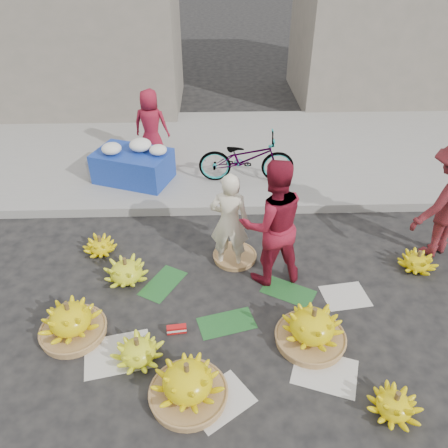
{
  "coord_description": "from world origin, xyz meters",
  "views": [
    {
      "loc": [
        -0.24,
        -3.71,
        3.87
      ],
      "look_at": [
        -0.1,
        0.82,
        0.7
      ],
      "focal_mm": 35.0,
      "sensor_mm": 36.0,
      "label": 1
    }
  ],
  "objects_px": {
    "banana_bunch_4": "(312,327)",
    "banana_bunch_0": "(71,321)",
    "flower_table": "(133,164)",
    "vendor_cream": "(229,222)",
    "bicycle": "(246,158)"
  },
  "relations": [
    {
      "from": "banana_bunch_4",
      "to": "banana_bunch_0",
      "type": "bearing_deg",
      "value": 175.89
    },
    {
      "from": "banana_bunch_4",
      "to": "flower_table",
      "type": "relative_size",
      "value": 0.6
    },
    {
      "from": "vendor_cream",
      "to": "banana_bunch_0",
      "type": "bearing_deg",
      "value": 40.8
    },
    {
      "from": "banana_bunch_4",
      "to": "vendor_cream",
      "type": "xyz_separation_m",
      "value": [
        -0.85,
        1.36,
        0.47
      ]
    },
    {
      "from": "banana_bunch_4",
      "to": "vendor_cream",
      "type": "distance_m",
      "value": 1.67
    },
    {
      "from": "banana_bunch_0",
      "to": "bicycle",
      "type": "xyz_separation_m",
      "value": [
        2.19,
        3.29,
        0.33
      ]
    },
    {
      "from": "vendor_cream",
      "to": "bicycle",
      "type": "relative_size",
      "value": 0.86
    },
    {
      "from": "bicycle",
      "to": "flower_table",
      "type": "bearing_deg",
      "value": 90.55
    },
    {
      "from": "banana_bunch_4",
      "to": "bicycle",
      "type": "xyz_separation_m",
      "value": [
        -0.47,
        3.48,
        0.32
      ]
    },
    {
      "from": "vendor_cream",
      "to": "flower_table",
      "type": "xyz_separation_m",
      "value": [
        -1.56,
        2.2,
        -0.28
      ]
    },
    {
      "from": "flower_table",
      "to": "bicycle",
      "type": "height_order",
      "value": "bicycle"
    },
    {
      "from": "banana_bunch_4",
      "to": "vendor_cream",
      "type": "relative_size",
      "value": 0.62
    },
    {
      "from": "banana_bunch_0",
      "to": "flower_table",
      "type": "distance_m",
      "value": 3.39
    },
    {
      "from": "banana_bunch_0",
      "to": "vendor_cream",
      "type": "bearing_deg",
      "value": 32.96
    },
    {
      "from": "vendor_cream",
      "to": "bicycle",
      "type": "xyz_separation_m",
      "value": [
        0.38,
        2.11,
        -0.15
      ]
    }
  ]
}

